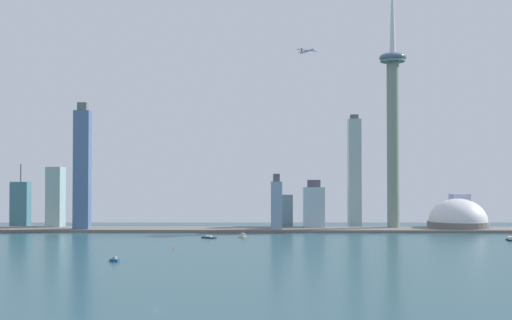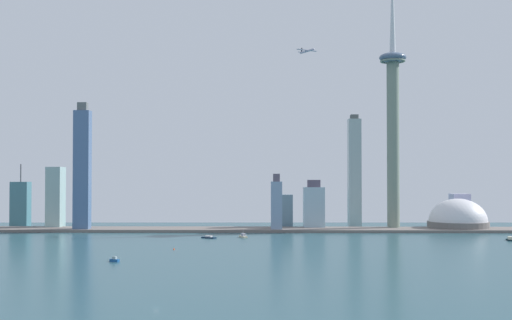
% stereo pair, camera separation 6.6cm
% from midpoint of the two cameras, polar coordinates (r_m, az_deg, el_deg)
% --- Properties ---
extents(ground_plane, '(6000.00, 6000.00, 0.00)m').
position_cam_midpoint_polar(ground_plane, '(369.25, -8.65, -12.48)').
color(ground_plane, '#274D57').
extents(waterfront_pier, '(913.84, 58.17, 3.48)m').
position_cam_midpoint_polar(waterfront_pier, '(854.24, -3.15, -6.03)').
color(waterfront_pier, slate).
rests_on(waterfront_pier, ground).
extents(observation_tower, '(35.63, 35.63, 364.42)m').
position_cam_midpoint_polar(observation_tower, '(886.96, 11.77, 4.22)').
color(observation_tower, gray).
rests_on(observation_tower, ground).
extents(stadium_dome, '(78.84, 78.84, 59.67)m').
position_cam_midpoint_polar(stadium_dome, '(903.99, 17.09, -5.16)').
color(stadium_dome, slate).
rests_on(stadium_dome, ground).
extents(skyscraper_0, '(17.29, 19.13, 155.86)m').
position_cam_midpoint_polar(skyscraper_0, '(920.76, 8.52, -1.06)').
color(skyscraper_0, '#9AB1B3').
rests_on(skyscraper_0, ground).
extents(skyscraper_1, '(19.49, 26.35, 82.88)m').
position_cam_midpoint_polar(skyscraper_1, '(918.85, -16.97, -3.17)').
color(skyscraper_1, '#98B9B6').
rests_on(skyscraper_1, ground).
extents(skyscraper_2, '(19.97, 15.92, 164.93)m').
position_cam_midpoint_polar(skyscraper_2, '(868.83, -14.82, -0.80)').
color(skyscraper_2, '#476490').
rests_on(skyscraper_2, ground).
extents(skyscraper_4, '(14.20, 15.13, 73.69)m').
position_cam_midpoint_polar(skyscraper_4, '(836.97, 1.78, -3.93)').
color(skyscraper_4, '#7D95B5').
rests_on(skyscraper_4, ground).
extents(skyscraper_6, '(23.58, 18.53, 87.20)m').
position_cam_midpoint_polar(skyscraper_6, '(959.72, -19.72, -3.66)').
color(skyscraper_6, '#427581').
rests_on(skyscraper_6, ground).
extents(skyscraper_7, '(24.03, 27.56, 45.53)m').
position_cam_midpoint_polar(skyscraper_7, '(978.55, 17.23, -4.14)').
color(skyscraper_7, '#B0AAD2').
rests_on(skyscraper_7, ground).
extents(skyscraper_8, '(25.73, 18.72, 45.47)m').
position_cam_midpoint_polar(skyscraper_8, '(901.18, 2.37, -4.45)').
color(skyscraper_8, '#6B8C9D').
rests_on(skyscraper_8, ground).
extents(skyscraper_9, '(27.78, 19.70, 65.68)m').
position_cam_midpoint_polar(skyscraper_9, '(874.97, 5.03, -4.07)').
color(skyscraper_9, '#9AB7C6').
rests_on(skyscraper_9, ground).
extents(boat_0, '(9.65, 17.91, 4.30)m').
position_cam_midpoint_polar(boat_0, '(779.38, 21.15, -6.41)').
color(boat_0, black).
rests_on(boat_0, ground).
extents(boat_1, '(8.72, 6.24, 4.46)m').
position_cam_midpoint_polar(boat_1, '(562.32, -12.16, -8.45)').
color(boat_1, '#194F90').
rests_on(boat_1, ground).
extents(boat_2, '(10.56, 16.66, 9.38)m').
position_cam_midpoint_polar(boat_2, '(761.84, -1.12, -6.60)').
color(boat_2, beige).
rests_on(boat_2, ground).
extents(boat_3, '(18.07, 14.34, 2.98)m').
position_cam_midpoint_polar(boat_3, '(756.05, -4.11, -6.69)').
color(boat_3, '#0E223A').
rests_on(boat_3, ground).
extents(channel_buoy_0, '(1.96, 1.96, 1.98)m').
position_cam_midpoint_polar(channel_buoy_0, '(643.21, -7.12, -7.63)').
color(channel_buoy_0, '#E54C19').
rests_on(channel_buoy_0, ground).
extents(airplane, '(28.27, 28.25, 7.64)m').
position_cam_midpoint_polar(airplane, '(873.73, 4.44, 9.41)').
color(airplane, '#B8B2CC').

